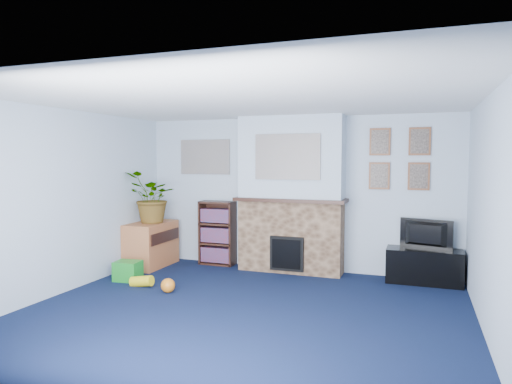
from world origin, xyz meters
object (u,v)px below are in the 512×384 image
at_px(tv_stand, 424,267).
at_px(television, 425,234).
at_px(bookshelf, 218,234).
at_px(sideboard, 151,245).

bearing_deg(tv_stand, television, 90.00).
xyz_separation_m(tv_stand, bookshelf, (-3.22, 0.08, 0.28)).
bearing_deg(sideboard, bookshelf, 26.29).
distance_m(tv_stand, television, 0.47).
xyz_separation_m(bookshelf, sideboard, (-0.97, -0.48, -0.15)).
relative_size(bookshelf, sideboard, 1.14).
xyz_separation_m(television, bookshelf, (-3.22, 0.06, -0.19)).
relative_size(television, sideboard, 0.79).
bearing_deg(sideboard, television, 5.76).
distance_m(bookshelf, sideboard, 1.09).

